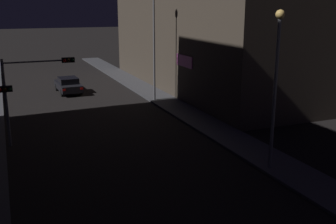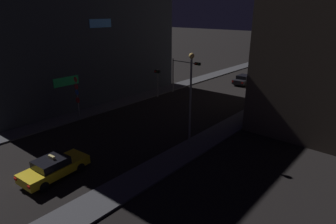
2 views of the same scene
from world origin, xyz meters
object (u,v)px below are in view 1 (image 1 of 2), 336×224
Objects in this scene: far_car at (68,85)px; street_lamp_near_block at (276,74)px; traffic_light_overhead at (35,77)px; traffic_light_left_kerb at (6,102)px; street_lamp_far_block at (154,26)px.

street_lamp_near_block is (6.12, -21.66, 3.92)m from far_car.
traffic_light_overhead is 1.29× the size of traffic_light_left_kerb.
traffic_light_left_kerb is 14.35m from street_lamp_near_block.
street_lamp_far_block reaches higher than traffic_light_left_kerb.
traffic_light_left_kerb is at bearing -111.85° from far_car.
traffic_light_left_kerb is at bearing 143.71° from street_lamp_near_block.
far_car is 10.16m from street_lamp_far_block.
traffic_light_left_kerb reaches higher than far_car.
traffic_light_overhead is (-3.50, -10.20, 2.62)m from far_car.
street_lamp_far_block is at bearing 90.38° from street_lamp_near_block.
street_lamp_near_block is (9.63, -11.46, 1.30)m from traffic_light_overhead.
street_lamp_far_block is (-0.10, 15.49, 1.46)m from street_lamp_near_block.
traffic_light_left_kerb is (-5.32, -13.26, 1.80)m from far_car.
street_lamp_far_block is (11.34, 7.09, 3.58)m from traffic_light_left_kerb.
traffic_light_left_kerb is 0.39× the size of street_lamp_far_block.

